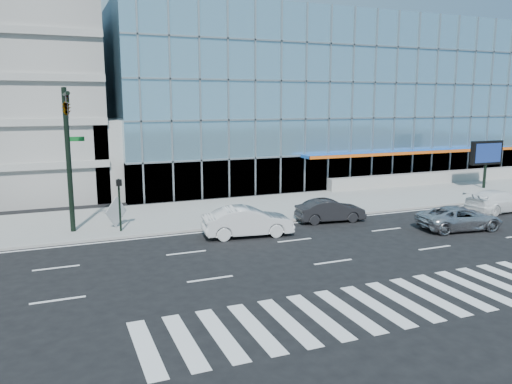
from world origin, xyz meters
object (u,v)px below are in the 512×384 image
(white_sedan, at_px, (248,222))
(dark_sedan, at_px, (330,210))
(traffic_signal, at_px, (67,125))
(silver_suv, at_px, (460,218))
(marquee_sign, at_px, (486,154))
(white_suv, at_px, (498,201))
(tilted_panel, at_px, (116,212))
(ped_signal_post, at_px, (119,197))

(white_sedan, height_order, dark_sedan, white_sedan)
(white_sedan, distance_m, dark_sedan, 6.12)
(traffic_signal, height_order, dark_sedan, traffic_signal)
(traffic_signal, xyz_separation_m, silver_suv, (20.97, -6.15, -5.48))
(marquee_sign, height_order, white_suv, marquee_sign)
(silver_suv, height_order, dark_sedan, dark_sedan)
(silver_suv, xyz_separation_m, white_sedan, (-12.00, 3.38, 0.14))
(white_sedan, xyz_separation_m, tilted_panel, (-6.58, 4.23, 0.24))
(silver_suv, distance_m, tilted_panel, 20.08)
(dark_sedan, distance_m, tilted_panel, 12.94)
(ped_signal_post, bearing_deg, traffic_signal, -171.48)
(marquee_sign, bearing_deg, white_suv, -131.18)
(ped_signal_post, bearing_deg, dark_sedan, -8.85)
(marquee_sign, bearing_deg, ped_signal_post, -174.29)
(silver_suv, height_order, tilted_panel, tilted_panel)
(dark_sedan, bearing_deg, silver_suv, -119.53)
(silver_suv, relative_size, white_suv, 0.97)
(ped_signal_post, relative_size, tilted_panel, 2.31)
(silver_suv, xyz_separation_m, dark_sedan, (-6.00, 4.58, 0.02))
(traffic_signal, distance_m, tilted_panel, 5.82)
(white_suv, bearing_deg, tilted_panel, 73.20)
(tilted_panel, bearing_deg, traffic_signal, 167.73)
(ped_signal_post, bearing_deg, white_sedan, -25.89)
(silver_suv, distance_m, white_sedan, 12.47)
(tilted_panel, bearing_deg, dark_sedan, -57.20)
(marquee_sign, distance_m, white_suv, 9.44)
(dark_sedan, bearing_deg, white_sedan, 109.11)
(white_sedan, xyz_separation_m, dark_sedan, (6.00, 1.20, -0.12))
(ped_signal_post, distance_m, tilted_panel, 1.53)
(marquee_sign, distance_m, silver_suv, 15.55)
(traffic_signal, relative_size, ped_signal_post, 2.67)
(tilted_panel, bearing_deg, white_sedan, -76.39)
(traffic_signal, relative_size, silver_suv, 1.62)
(silver_suv, bearing_deg, traffic_signal, 81.67)
(silver_suv, relative_size, dark_sedan, 1.15)
(marquee_sign, height_order, silver_suv, marquee_sign)
(marquee_sign, distance_m, dark_sedan, 18.85)
(marquee_sign, distance_m, white_sedan, 24.91)
(white_sedan, distance_m, tilted_panel, 7.83)
(white_suv, height_order, white_sedan, white_sedan)
(tilted_panel, bearing_deg, marquee_sign, -39.98)
(traffic_signal, height_order, silver_suv, traffic_signal)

